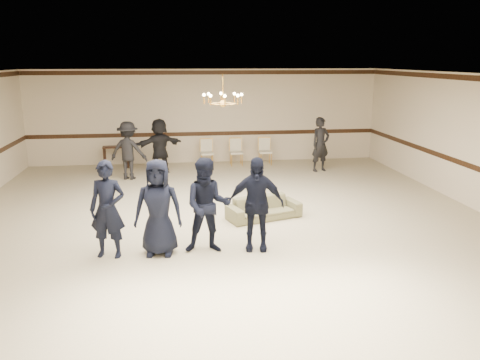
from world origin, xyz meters
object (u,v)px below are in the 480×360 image
object	(u,v)px
boy_b	(158,208)
settee	(264,208)
boy_c	(208,206)
console_table	(116,157)
banquet_chair_left	(207,153)
boy_d	(256,204)
banquet_chair_right	(265,152)
chandelier	(223,89)
boy_a	(108,209)
adult_right	(321,144)
adult_mid	(159,146)
adult_left	(128,151)
banquet_chair_mid	(236,152)

from	to	relation	value
boy_b	settee	xyz separation A→B (m)	(2.29, 1.81, -0.65)
boy_c	console_table	bearing A→B (deg)	111.90
banquet_chair_left	console_table	xyz separation A→B (m)	(-3.00, 0.20, -0.09)
settee	boy_b	bearing A→B (deg)	-159.61
boy_d	banquet_chair_right	size ratio (longest dim) A/B	1.99
boy_c	banquet_chair_left	world-z (taller)	boy_c
chandelier	boy_b	size ratio (longest dim) A/B	0.53
boy_a	adult_right	xyz separation A→B (m)	(5.87, 6.40, -0.03)
boy_a	settee	size ratio (longest dim) A/B	1.07
banquet_chair_left	banquet_chair_right	size ratio (longest dim) A/B	1.00
chandelier	adult_mid	bearing A→B (deg)	109.40
boy_c	adult_left	distance (m)	6.40
banquet_chair_left	banquet_chair_mid	world-z (taller)	same
boy_a	adult_left	world-z (taller)	boy_a
boy_d	banquet_chair_mid	size ratio (longest dim) A/B	1.99
console_table	boy_b	bearing A→B (deg)	-80.72
settee	boy_c	bearing A→B (deg)	-145.48
adult_mid	banquet_chair_right	size ratio (longest dim) A/B	1.93
console_table	boy_d	bearing A→B (deg)	-68.80
boy_c	banquet_chair_right	size ratio (longest dim) A/B	1.99
chandelier	console_table	size ratio (longest dim) A/B	1.10
boy_d	banquet_chair_left	distance (m)	7.66
console_table	chandelier	bearing A→B (deg)	-63.33
banquet_chair_right	console_table	bearing A→B (deg)	-179.47
console_table	banquet_chair_left	bearing A→B (deg)	-6.05
boy_a	boy_c	size ratio (longest dim) A/B	1.00
boy_d	adult_mid	world-z (taller)	boy_d
adult_left	banquet_chair_mid	world-z (taller)	adult_left
adult_left	adult_right	world-z (taller)	same
adult_left	banquet_chair_right	xyz separation A→B (m)	(4.44, 1.53, -0.42)
boy_c	adult_mid	world-z (taller)	boy_c
adult_right	adult_mid	bearing A→B (deg)	157.26
adult_right	console_table	xyz separation A→B (m)	(-6.56, 1.43, -0.51)
boy_a	adult_mid	size ratio (longest dim) A/B	1.03
adult_right	banquet_chair_mid	xyz separation A→B (m)	(-2.56, 1.23, -0.42)
boy_b	boy_d	xyz separation A→B (m)	(1.80, 0.00, 0.00)
boy_b	console_table	world-z (taller)	boy_b
boy_b	boy_c	size ratio (longest dim) A/B	1.00
adult_mid	settee	bearing A→B (deg)	92.08
boy_b	boy_c	world-z (taller)	same
boy_d	adult_right	xyz separation A→B (m)	(3.17, 6.40, -0.03)
boy_b	adult_right	xyz separation A→B (m)	(4.97, 6.40, -0.03)
boy_a	banquet_chair_right	xyz separation A→B (m)	(4.30, 7.63, -0.44)
banquet_chair_mid	banquet_chair_right	size ratio (longest dim) A/B	1.00
boy_d	adult_left	distance (m)	6.72
boy_b	boy_c	xyz separation A→B (m)	(0.90, 0.00, 0.00)
chandelier	banquet_chair_left	size ratio (longest dim) A/B	1.04
boy_d	settee	size ratio (longest dim) A/B	1.07
settee	adult_mid	bearing A→B (deg)	98.07
adult_mid	adult_left	bearing A→B (deg)	14.00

